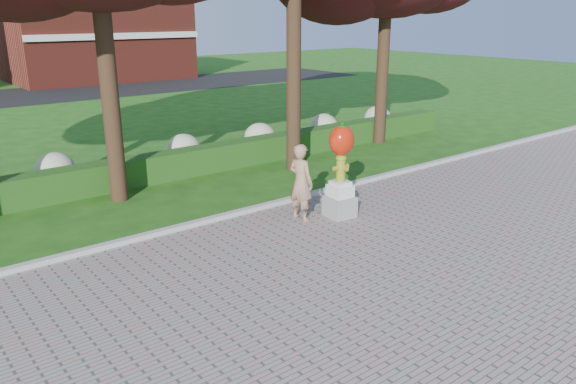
% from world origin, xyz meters
% --- Properties ---
extents(ground, '(100.00, 100.00, 0.00)m').
position_xyz_m(ground, '(0.00, 0.00, 0.00)').
color(ground, '#1D4E13').
rests_on(ground, ground).
extents(walkway, '(40.00, 14.00, 0.04)m').
position_xyz_m(walkway, '(0.00, -4.00, 0.02)').
color(walkway, gray).
rests_on(walkway, ground).
extents(curb, '(40.00, 0.18, 0.15)m').
position_xyz_m(curb, '(0.00, 3.00, 0.07)').
color(curb, '#ADADA5').
rests_on(curb, ground).
extents(lawn_hedge, '(24.00, 0.70, 0.80)m').
position_xyz_m(lawn_hedge, '(0.00, 7.00, 0.40)').
color(lawn_hedge, '#1A4A15').
rests_on(lawn_hedge, ground).
extents(hydrangea_row, '(20.10, 1.10, 0.99)m').
position_xyz_m(hydrangea_row, '(0.57, 8.00, 0.55)').
color(hydrangea_row, '#B7B58C').
rests_on(hydrangea_row, ground).
extents(street, '(50.00, 8.00, 0.02)m').
position_xyz_m(street, '(0.00, 28.00, 0.01)').
color(street, black).
rests_on(street, ground).
extents(building_right, '(12.00, 8.00, 6.40)m').
position_xyz_m(building_right, '(8.00, 34.00, 3.20)').
color(building_right, maroon).
rests_on(building_right, ground).
extents(hydrant_sculpture, '(0.68, 0.68, 2.29)m').
position_xyz_m(hydrant_sculpture, '(1.64, 1.41, 1.25)').
color(hydrant_sculpture, gray).
rests_on(hydrant_sculpture, walkway).
extents(woman, '(0.53, 0.72, 1.83)m').
position_xyz_m(woman, '(0.75, 1.82, 0.96)').
color(woman, '#A47A5D').
rests_on(woman, walkway).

